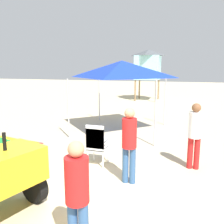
{
  "coord_description": "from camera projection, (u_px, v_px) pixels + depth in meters",
  "views": [
    {
      "loc": [
        2.49,
        -3.98,
        2.54
      ],
      "look_at": [
        0.33,
        2.74,
        1.22
      ],
      "focal_mm": 38.48,
      "sensor_mm": 36.0,
      "label": 1
    }
  ],
  "objects": [
    {
      "name": "stacked_plastic_chairs",
      "position": [
        97.0,
        142.0,
        6.18
      ],
      "size": [
        0.48,
        0.48,
        1.11
      ],
      "color": "white",
      "rests_on": "ground"
    },
    {
      "name": "lifeguard_near_right",
      "position": [
        129.0,
        141.0,
        5.19
      ],
      "size": [
        0.32,
        0.32,
        1.69
      ],
      "color": "#33598C",
      "rests_on": "ground"
    },
    {
      "name": "surfboard_pile",
      "position": [
        9.0,
        140.0,
        8.07
      ],
      "size": [
        2.37,
        0.81,
        0.24
      ],
      "color": "red",
      "rests_on": "ground"
    },
    {
      "name": "ground",
      "position": [
        56.0,
        192.0,
        4.94
      ],
      "size": [
        80.0,
        80.0,
        0.0
      ],
      "primitive_type": "plane",
      "color": "beige"
    },
    {
      "name": "lifeguard_near_left",
      "position": [
        77.0,
        192.0,
        3.14
      ],
      "size": [
        0.32,
        0.32,
        1.62
      ],
      "color": "#33598C",
      "rests_on": "ground"
    },
    {
      "name": "lifeguard_tower",
      "position": [
        148.0,
        65.0,
        18.37
      ],
      "size": [
        1.98,
        1.98,
        3.85
      ],
      "color": "olive",
      "rests_on": "ground"
    },
    {
      "name": "popup_canopy",
      "position": [
        122.0,
        69.0,
        9.33
      ],
      "size": [
        3.15,
        3.15,
        2.79
      ],
      "color": "#B2B2B7",
      "rests_on": "ground"
    },
    {
      "name": "lifeguard_near_center",
      "position": [
        195.0,
        132.0,
        5.94
      ],
      "size": [
        0.32,
        0.32,
        1.68
      ],
      "color": "red",
      "rests_on": "ground"
    }
  ]
}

